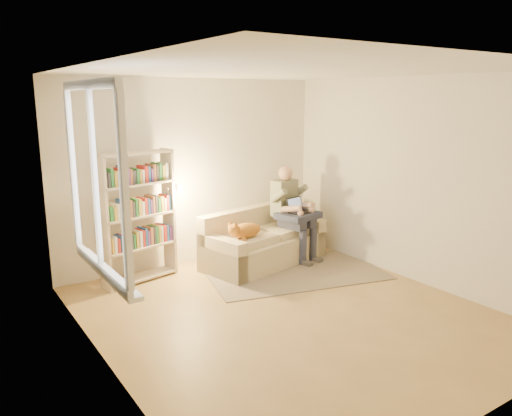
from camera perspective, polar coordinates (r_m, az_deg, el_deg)
floor at (r=5.64m, az=3.79°, el=-11.97°), size 4.50×4.50×0.00m
ceiling at (r=5.14m, az=4.22°, el=15.43°), size 4.00×4.50×0.02m
wall_left at (r=4.34m, az=-17.39°, el=-1.87°), size 0.02×4.50×2.60m
wall_right at (r=6.64m, az=17.80°, el=2.93°), size 0.02×4.50×2.60m
wall_back at (r=7.12m, az=-7.17°, el=4.05°), size 4.00×0.02×2.60m
wall_front at (r=3.78m, az=25.43°, el=-4.63°), size 4.00×0.02×2.60m
window at (r=4.52m, az=-17.54°, el=-0.33°), size 0.12×1.52×1.69m
sofa at (r=7.18m, az=0.75°, el=-4.13°), size 1.95×1.17×0.77m
person at (r=7.29m, az=4.03°, el=0.01°), size 0.49×0.68×1.37m
cat at (r=6.71m, az=-1.15°, el=-2.49°), size 0.66×0.33×0.25m
blanket at (r=7.21m, az=4.75°, el=-0.86°), size 0.65×0.57×0.09m
laptop at (r=7.19m, az=4.70°, el=-0.08°), size 0.35×0.31×0.27m
bookshelf at (r=6.49m, az=-13.37°, el=-0.31°), size 1.15×0.46×1.69m
rug at (r=6.88m, az=4.41°, el=-7.31°), size 2.61×1.92×0.01m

